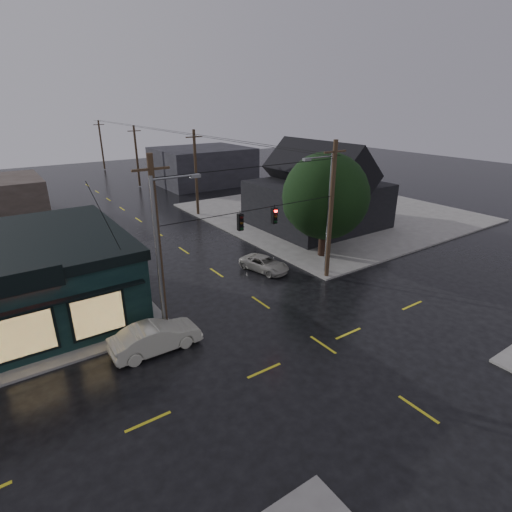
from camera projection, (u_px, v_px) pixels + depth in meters
ground_plane at (323, 345)px, 22.05m from camera, size 160.00×160.00×0.00m
sidewalk_ne at (330, 212)px, 47.92m from camera, size 28.00×28.00×0.15m
ne_building at (318, 184)px, 41.38m from camera, size 12.60×11.60×8.75m
corner_tree at (326, 196)px, 32.59m from camera, size 7.13×7.13×8.71m
utility_pole_nw at (166, 329)px, 23.60m from camera, size 2.00×0.32×10.15m
utility_pole_ne at (326, 277)px, 30.46m from camera, size 2.00×0.32×10.15m
utility_pole_far_a at (198, 215)px, 46.96m from camera, size 2.00×0.32×9.65m
utility_pole_far_b at (140, 187)px, 62.31m from camera, size 2.00×0.32×9.15m
utility_pole_far_c at (105, 170)px, 77.65m from camera, size 2.00×0.32×9.15m
span_signal_assembly at (258, 218)px, 25.01m from camera, size 13.00×0.48×1.23m
streetlight_nw at (166, 336)px, 22.91m from camera, size 5.40×0.30×9.15m
streetlight_ne at (325, 273)px, 31.26m from camera, size 5.40×0.30×9.15m
bg_building_east at (202, 166)px, 64.00m from camera, size 14.00×12.00×5.60m
sedan_cream at (156, 337)px, 21.31m from camera, size 4.80×1.69×1.58m
suv_silver at (264, 264)px, 31.44m from camera, size 2.88×4.49×1.15m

